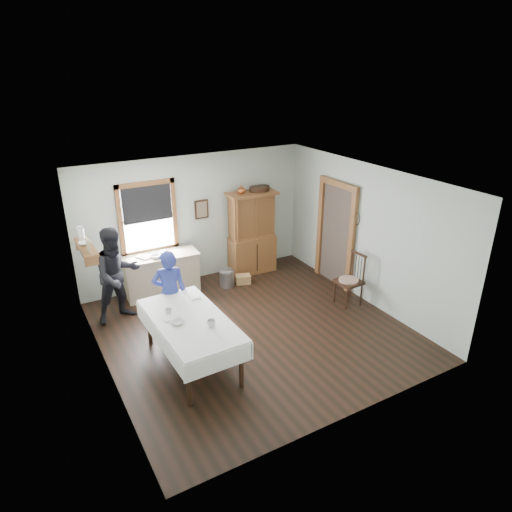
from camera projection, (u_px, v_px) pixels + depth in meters
name	position (u px, v px, depth m)	size (l,w,h in m)	color
room	(253.00, 261.00, 7.59)	(5.01, 5.01, 2.70)	black
window	(148.00, 214.00, 8.99)	(1.18, 0.07, 1.48)	white
doorway	(336.00, 231.00, 9.46)	(0.09, 1.14, 2.22)	#493C34
wall_shelf	(85.00, 245.00, 7.65)	(0.24, 1.00, 0.44)	brown
framed_picture	(202.00, 209.00, 9.54)	(0.30, 0.04, 0.40)	black
rug_beater	(356.00, 212.00, 8.79)	(0.27, 0.27, 0.01)	black
work_counter	(162.00, 275.00, 9.23)	(1.50, 0.57, 0.86)	tan
china_hutch	(252.00, 233.00, 10.05)	(1.08, 0.51, 1.84)	brown
dining_table	(192.00, 341.00, 7.08)	(1.07, 2.03, 0.81)	white
spindle_chair	(349.00, 279.00, 8.80)	(0.49, 0.49, 1.06)	black
pail	(227.00, 279.00, 9.65)	(0.31, 0.31, 0.33)	gray
wicker_basket	(243.00, 279.00, 9.80)	(0.31, 0.22, 0.18)	#9B7846
woman_blue	(170.00, 296.00, 7.75)	(0.53, 0.35, 1.45)	navy
figure_dark	(118.00, 278.00, 8.18)	(0.80, 0.62, 1.65)	black
table_cup_a	(211.00, 323.00, 6.71)	(0.13, 0.13, 0.10)	silver
table_cup_b	(168.00, 312.00, 7.01)	(0.11, 0.11, 0.10)	silver
table_bowl	(178.00, 322.00, 6.78)	(0.21, 0.21, 0.05)	silver
counter_book	(140.00, 259.00, 8.86)	(0.18, 0.24, 0.02)	#76624F
counter_bowl	(156.00, 257.00, 8.91)	(0.20, 0.20, 0.06)	silver
shelf_bowl	(85.00, 243.00, 7.65)	(0.22, 0.22, 0.05)	silver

